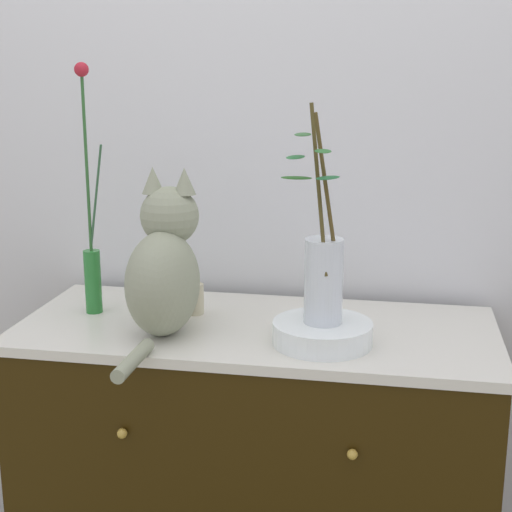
{
  "coord_description": "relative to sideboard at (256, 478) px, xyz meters",
  "views": [
    {
      "loc": [
        0.34,
        -1.79,
        1.5
      ],
      "look_at": [
        0.0,
        0.0,
        1.04
      ],
      "focal_mm": 53.57,
      "sensor_mm": 36.0,
      "label": 1
    }
  ],
  "objects": [
    {
      "name": "bowl_porcelain",
      "position": [
        0.18,
        -0.1,
        0.46
      ],
      "size": [
        0.24,
        0.24,
        0.05
      ],
      "primitive_type": "cylinder",
      "color": "white",
      "rests_on": "sideboard"
    },
    {
      "name": "cat_sitting",
      "position": [
        -0.21,
        -0.09,
        0.59
      ],
      "size": [
        0.18,
        0.45,
        0.4
      ],
      "color": "gray",
      "rests_on": "sideboard"
    },
    {
      "name": "wall_back",
      "position": [
        0.0,
        0.34,
        0.87
      ],
      "size": [
        4.4,
        0.08,
        2.6
      ],
      "primitive_type": "cube",
      "color": "silver",
      "rests_on": "ground_plane"
    },
    {
      "name": "vase_slim_green",
      "position": [
        -0.44,
        0.02,
        0.6
      ],
      "size": [
        0.07,
        0.04,
        0.64
      ],
      "color": "#287730",
      "rests_on": "sideboard"
    },
    {
      "name": "sideboard",
      "position": [
        0.0,
        0.0,
        0.0
      ],
      "size": [
        1.2,
        0.54,
        0.86
      ],
      "color": "black",
      "rests_on": "ground_plane"
    },
    {
      "name": "vase_glass_clear",
      "position": [
        0.18,
        -0.1,
        0.6
      ],
      "size": [
        0.14,
        0.16,
        0.5
      ],
      "color": "silver",
      "rests_on": "bowl_porcelain"
    },
    {
      "name": "candle_pillar",
      "position": [
        -0.18,
        0.06,
        0.47
      ],
      "size": [
        0.05,
        0.05,
        0.09
      ],
      "color": "beige",
      "rests_on": "sideboard"
    }
  ]
}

